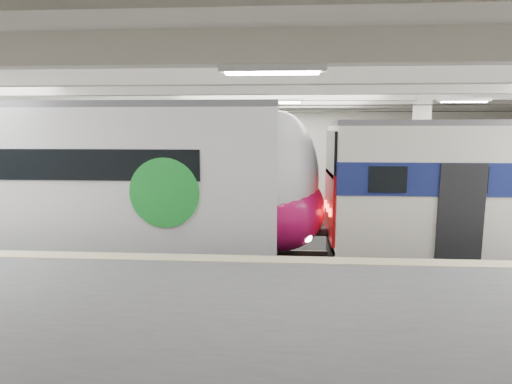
{
  "coord_description": "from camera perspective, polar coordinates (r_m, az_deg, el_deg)",
  "views": [
    {
      "loc": [
        0.2,
        -12.6,
        4.1
      ],
      "look_at": [
        -0.71,
        1.0,
        2.0
      ],
      "focal_mm": 30.0,
      "sensor_mm": 36.0,
      "label": 1
    }
  ],
  "objects": [
    {
      "name": "modern_emu",
      "position": [
        13.93,
        -20.21,
        1.02
      ],
      "size": [
        15.06,
        3.11,
        4.8
      ],
      "color": "silver",
      "rests_on": "ground"
    },
    {
      "name": "far_train",
      "position": [
        19.94,
        -20.5,
        3.62
      ],
      "size": [
        15.43,
        3.35,
        4.85
      ],
      "rotation": [
        0.0,
        0.0,
        -0.01
      ],
      "color": "silver",
      "rests_on": "ground"
    },
    {
      "name": "station_hall",
      "position": [
        10.9,
        2.82,
        4.25
      ],
      "size": [
        36.0,
        24.0,
        5.75
      ],
      "color": "black",
      "rests_on": "ground"
    }
  ]
}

